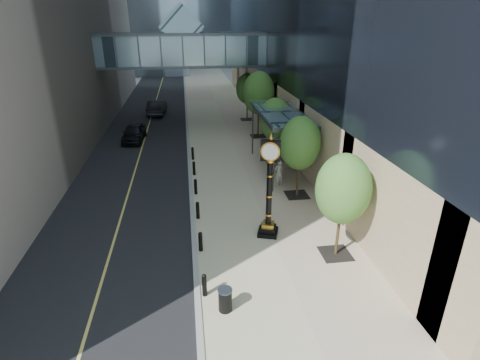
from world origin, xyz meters
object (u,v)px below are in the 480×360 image
street_clock (269,194)px  car_far (157,107)px  pedestrian (279,173)px  car_near (134,133)px  trash_bin (225,300)px

street_clock → car_far: bearing=123.2°
pedestrian → car_near: 15.87m
street_clock → pedestrian: 6.42m
pedestrian → car_far: bearing=-84.1°
trash_bin → car_far: bearing=97.5°
trash_bin → pedestrian: 12.08m
street_clock → pedestrian: bearing=90.0°
street_clock → car_near: (-8.64, 17.70, -1.57)m
street_clock → car_far: street_clock is taller
street_clock → car_far: 28.90m
pedestrian → car_far: pedestrian is taller
trash_bin → car_near: size_ratio=0.20×
trash_bin → pedestrian: pedestrian is taller
car_far → trash_bin: bearing=101.5°
street_clock → car_near: 19.76m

